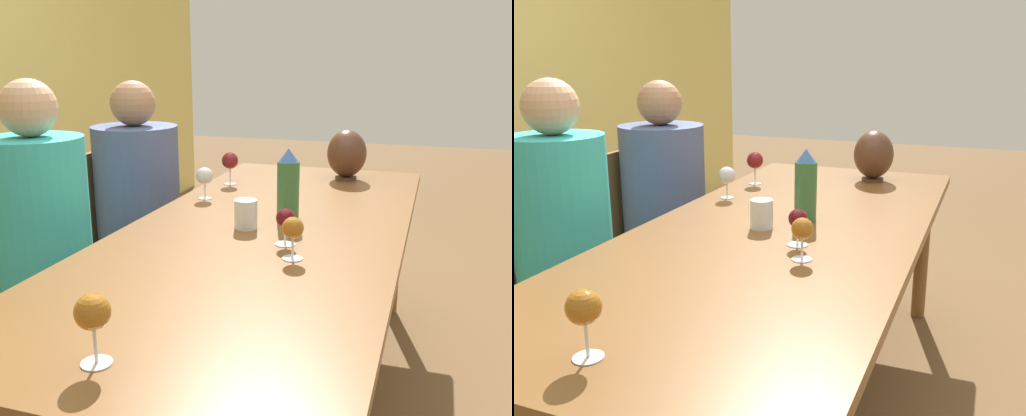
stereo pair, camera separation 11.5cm
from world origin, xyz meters
TOP-DOWN VIEW (x-y plane):
  - ground_plane at (0.00, 0.00)m, footprint 14.00×14.00m
  - dining_table at (0.00, 0.00)m, footprint 2.29×0.96m
  - water_bottle at (0.12, -0.05)m, footprint 0.08×0.08m
  - water_tumbler at (-0.02, 0.06)m, footprint 0.08×0.08m
  - vase at (0.89, -0.14)m, footprint 0.19×0.19m
  - wine_glass_0 at (0.62, 0.36)m, footprint 0.08×0.08m
  - wine_glass_1 at (0.32, 0.37)m, footprint 0.07×0.07m
  - wine_glass_2 at (-0.15, -0.11)m, footprint 0.07×0.07m
  - wine_glass_3 at (-0.97, 0.05)m, footprint 0.07×0.07m
  - wine_glass_4 at (-0.27, -0.17)m, footprint 0.07×0.07m
  - chair_near at (-0.22, 0.84)m, footprint 0.44×0.44m
  - chair_far at (0.48, 0.84)m, footprint 0.44×0.44m
  - person_near at (-0.22, 0.76)m, footprint 0.35×0.35m
  - person_far at (0.48, 0.76)m, footprint 0.39×0.39m

SIDE VIEW (x-z plane):
  - ground_plane at x=0.00m, z-range 0.00..0.00m
  - chair_near at x=-0.22m, z-range 0.04..0.93m
  - chair_far at x=0.48m, z-range 0.04..0.93m
  - person_far at x=0.48m, z-range 0.03..1.25m
  - dining_table at x=0.00m, z-range 0.30..1.04m
  - person_near at x=-0.22m, z-range 0.04..1.29m
  - water_tumbler at x=-0.02m, z-range 0.74..0.84m
  - wine_glass_2 at x=-0.15m, z-range 0.76..0.88m
  - wine_glass_4 at x=-0.27m, z-range 0.77..0.90m
  - wine_glass_1 at x=0.32m, z-range 0.77..0.90m
  - wine_glass_3 at x=-0.97m, z-range 0.77..0.92m
  - wine_glass_0 at x=0.62m, z-range 0.77..0.92m
  - vase at x=0.89m, z-range 0.74..0.98m
  - water_bottle at x=0.12m, z-range 0.73..1.00m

